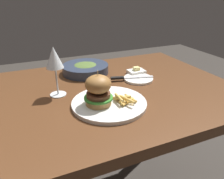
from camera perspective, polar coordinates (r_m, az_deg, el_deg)
dining_table at (r=0.95m, az=-3.77°, el=-5.84°), size 1.17×0.78×0.74m
main_plate at (r=0.79m, az=-0.46°, el=-3.52°), size 0.27×0.27×0.01m
burger_sandwich at (r=0.75m, az=-3.61°, el=-0.15°), size 0.10×0.10×0.13m
fries_pile at (r=0.78m, az=3.12°, el=-2.52°), size 0.08×0.10×0.03m
wine_glass at (r=0.84m, az=-14.85°, el=7.61°), size 0.07×0.07×0.19m
bread_plate at (r=1.01m, az=6.89°, el=2.80°), size 0.13×0.13×0.01m
table_knife at (r=1.00m, az=4.18°, el=3.12°), size 0.19×0.07×0.01m
butter_dish at (r=1.08m, az=6.36°, el=4.64°), size 0.08×0.06×0.04m
soup_bowl at (r=1.09m, az=-6.95°, el=5.49°), size 0.23×0.23×0.05m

